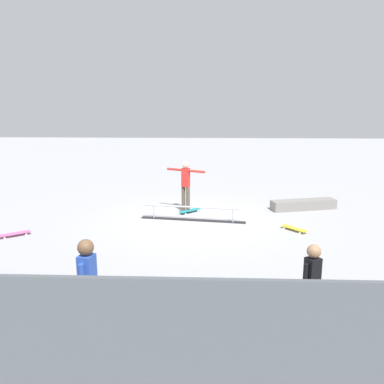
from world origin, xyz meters
TOP-DOWN VIEW (x-y plane):
  - ground_plane at (0.00, 0.00)m, footprint 60.00×60.00m
  - grind_rail at (0.08, 0.03)m, footprint 3.26×0.70m
  - skate_ledge at (-3.63, -1.40)m, footprint 2.28×1.01m
  - skater_main at (0.35, -0.89)m, footprint 1.27×0.67m
  - skateboard_main at (0.21, -0.81)m, footprint 0.72×0.70m
  - bystander_black_shirt at (-1.92, 6.22)m, footprint 0.33×0.25m
  - bystander_blue_shirt at (1.31, 6.61)m, footprint 0.24×0.38m
  - loose_skateboard_pink at (4.84, 1.75)m, footprint 0.76×0.64m
  - loose_skateboard_yellow at (-2.82, 0.97)m, footprint 0.68×0.73m
  - back_fence at (0.00, 8.52)m, footprint 24.00×0.06m

SIDE VIEW (x-z plane):
  - ground_plane at x=0.00m, z-range 0.00..0.00m
  - skateboard_main at x=0.21m, z-range 0.03..0.12m
  - loose_skateboard_pink at x=4.84m, z-range 0.03..0.12m
  - loose_skateboard_yellow at x=-2.82m, z-range 0.03..0.12m
  - skate_ledge at x=-3.63m, z-range 0.00..0.33m
  - grind_rail at x=0.08m, z-range -0.03..0.41m
  - bystander_black_shirt at x=-1.92m, z-range 0.10..1.61m
  - bystander_blue_shirt at x=1.31m, z-range 0.11..1.79m
  - skater_main at x=0.35m, z-range 0.14..1.84m
  - back_fence at x=0.00m, z-range 0.00..2.02m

